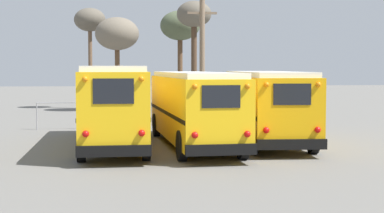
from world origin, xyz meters
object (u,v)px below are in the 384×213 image
Objects in this scene: school_bus_2 at (266,104)px; bare_tree_3 at (90,22)px; bare_tree_0 at (180,27)px; bare_tree_1 at (117,35)px; school_bus_0 at (114,103)px; utility_pole at (202,58)px; school_bus_1 at (193,106)px; bare_tree_2 at (194,19)px.

school_bus_2 is 1.23× the size of bare_tree_3.
bare_tree_0 is 5.68m from bare_tree_1.
bare_tree_0 reaches higher than school_bus_0.
utility_pole reaches higher than school_bus_0.
utility_pole is at bearing -88.87° from bare_tree_0.
school_bus_0 reaches higher than school_bus_2.
bare_tree_3 reaches higher than school_bus_2.
bare_tree_0 is 7.07m from bare_tree_3.
school_bus_0 is 3.25m from school_bus_1.
bare_tree_3 is (-2.11, 3.02, 1.13)m from bare_tree_1.
bare_tree_3 is (-7.27, 11.31, 2.94)m from utility_pole.
school_bus_2 is 1.31× the size of utility_pole.
school_bus_2 is 1.25× the size of bare_tree_0.
utility_pole is 0.96× the size of bare_tree_0.
bare_tree_2 is 8.63m from bare_tree_3.
school_bus_1 is 20.81m from bare_tree_1.
bare_tree_1 is at bearing 89.68° from school_bus_0.
bare_tree_0 is at bearing 91.13° from utility_pole.
school_bus_0 is 1.10× the size of school_bus_2.
bare_tree_2 is at bearing 86.53° from utility_pole.
school_bus_1 is 1.49× the size of bare_tree_1.
bare_tree_2 is (-0.72, 18.55, 5.15)m from school_bus_2.
school_bus_0 is 1.35× the size of bare_tree_3.
bare_tree_3 is (-7.72, 3.85, -0.05)m from bare_tree_2.
bare_tree_1 is (-6.33, 19.38, 3.97)m from school_bus_2.
bare_tree_1 reaches higher than school_bus_1.
bare_tree_0 is at bearing 100.78° from bare_tree_2.
bare_tree_1 is at bearing 121.92° from utility_pole.
bare_tree_2 reaches higher than school_bus_1.
school_bus_1 is 3.32m from school_bus_2.
bare_tree_3 reaches higher than school_bus_1.
utility_pole is at bearing 80.22° from school_bus_1.
school_bus_0 is 20.17m from bare_tree_1.
bare_tree_1 is 5.79m from bare_tree_2.
bare_tree_3 is at bearing 95.01° from school_bus_0.
bare_tree_1 is at bearing -151.50° from bare_tree_0.
bare_tree_1 is at bearing 108.09° from school_bus_2.
school_bus_0 is at bearing 173.10° from school_bus_1.
bare_tree_1 is 0.86× the size of bare_tree_2.
school_bus_1 is at bearing -94.59° from bare_tree_0.
utility_pole is at bearing -58.08° from bare_tree_1.
school_bus_1 is 1.31× the size of bare_tree_3.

